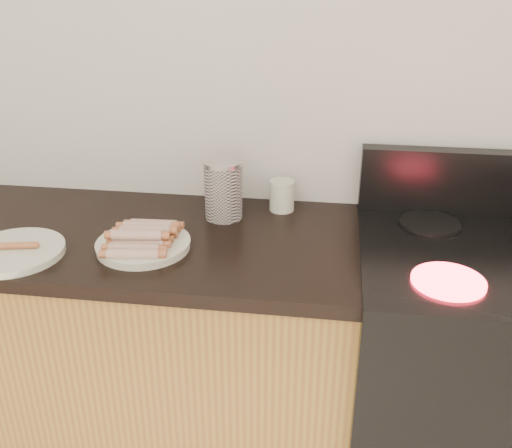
# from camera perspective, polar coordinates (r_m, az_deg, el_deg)

# --- Properties ---
(wall_back) EXTENTS (4.00, 0.04, 2.60)m
(wall_back) POSITION_cam_1_polar(r_m,az_deg,el_deg) (1.81, -2.01, 14.41)
(wall_back) COLOR silver
(wall_back) RESTS_ON ground
(cabinet_base) EXTENTS (2.20, 0.59, 0.86)m
(cabinet_base) POSITION_cam_1_polar(r_m,az_deg,el_deg) (2.14, -22.39, -11.45)
(cabinet_base) COLOR olive
(cabinet_base) RESTS_ON floor
(stove) EXTENTS (0.76, 0.65, 0.91)m
(stove) POSITION_cam_1_polar(r_m,az_deg,el_deg) (1.91, 21.08, -15.00)
(stove) COLOR black
(stove) RESTS_ON floor
(stove_panel) EXTENTS (0.76, 0.06, 0.20)m
(stove_panel) POSITION_cam_1_polar(r_m,az_deg,el_deg) (1.89, 22.00, 3.83)
(stove_panel) COLOR black
(stove_panel) RESTS_ON stove
(burner_near_left) EXTENTS (0.18, 0.18, 0.01)m
(burner_near_left) POSITION_cam_1_polar(r_m,az_deg,el_deg) (1.48, 18.68, -5.44)
(burner_near_left) COLOR #FF1E2D
(burner_near_left) RESTS_ON stove
(burner_far_left) EXTENTS (0.18, 0.18, 0.01)m
(burner_far_left) POSITION_cam_1_polar(r_m,az_deg,el_deg) (1.78, 16.99, 0.08)
(burner_far_left) COLOR black
(burner_far_left) RESTS_ON stove
(main_plate) EXTENTS (0.31, 0.31, 0.02)m
(main_plate) POSITION_cam_1_polar(r_m,az_deg,el_deg) (1.62, -11.18, -2.15)
(main_plate) COLOR white
(main_plate) RESTS_ON counter_slab
(side_plate) EXTENTS (0.28, 0.28, 0.02)m
(side_plate) POSITION_cam_1_polar(r_m,az_deg,el_deg) (1.69, -23.05, -2.58)
(side_plate) COLOR white
(side_plate) RESTS_ON counter_slab
(hotdog_pile) EXTENTS (0.14, 0.23, 0.05)m
(hotdog_pile) POSITION_cam_1_polar(r_m,az_deg,el_deg) (1.60, -11.27, -1.18)
(hotdog_pile) COLOR #A2282B
(hotdog_pile) RESTS_ON main_plate
(plain_sausages) EXTENTS (0.12, 0.04, 0.02)m
(plain_sausages) POSITION_cam_1_polar(r_m,az_deg,el_deg) (1.68, -23.16, -2.00)
(plain_sausages) COLOR #B96741
(plain_sausages) RESTS_ON side_plate
(canister) EXTENTS (0.12, 0.12, 0.18)m
(canister) POSITION_cam_1_polar(r_m,az_deg,el_deg) (1.75, -3.29, 3.46)
(canister) COLOR white
(canister) RESTS_ON counter_slab
(mug) EXTENTS (0.10, 0.10, 0.10)m
(mug) POSITION_cam_1_polar(r_m,az_deg,el_deg) (1.82, 2.61, 2.87)
(mug) COLOR silver
(mug) RESTS_ON counter_slab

